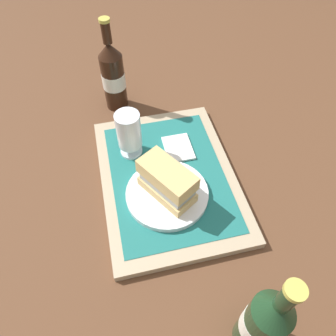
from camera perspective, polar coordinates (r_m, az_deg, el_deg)
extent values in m
plane|color=brown|center=(0.79, 0.00, -2.24)|extent=(3.00, 3.00, 0.00)
cube|color=tan|center=(0.78, 0.00, -1.81)|extent=(0.44, 0.32, 0.02)
cube|color=#1E6B66|center=(0.77, 0.00, -1.34)|extent=(0.38, 0.27, 0.00)
cylinder|color=white|center=(0.73, -0.16, -4.64)|extent=(0.19, 0.19, 0.01)
cube|color=tan|center=(0.72, -0.16, -3.80)|extent=(0.14, 0.12, 0.02)
cube|color=#9EA3A8|center=(0.70, -0.17, -2.88)|extent=(0.13, 0.11, 0.02)
cube|color=silver|center=(0.69, -0.17, -2.31)|extent=(0.12, 0.10, 0.01)
sphere|color=#47932D|center=(0.71, -3.06, 0.53)|extent=(0.04, 0.04, 0.04)
cube|color=tan|center=(0.68, -0.17, -1.21)|extent=(0.14, 0.12, 0.04)
cylinder|color=silver|center=(0.83, -6.55, 3.07)|extent=(0.06, 0.06, 0.01)
cylinder|color=silver|center=(0.81, -6.65, 3.77)|extent=(0.01, 0.01, 0.02)
cylinder|color=silver|center=(0.77, -7.05, 6.72)|extent=(0.06, 0.06, 0.09)
cylinder|color=gold|center=(0.79, -6.91, 5.69)|extent=(0.06, 0.06, 0.05)
cylinder|color=white|center=(0.76, -7.14, 7.37)|extent=(0.05, 0.05, 0.01)
cube|color=white|center=(0.83, 1.83, 3.60)|extent=(0.09, 0.07, 0.01)
cylinder|color=black|center=(0.95, -9.61, 14.90)|extent=(0.06, 0.06, 0.17)
cylinder|color=silver|center=(0.94, -9.68, 15.30)|extent=(0.07, 0.07, 0.05)
cone|color=black|center=(0.89, -10.53, 20.11)|extent=(0.06, 0.06, 0.04)
cylinder|color=black|center=(0.87, -11.00, 22.71)|extent=(0.02, 0.02, 0.05)
cylinder|color=#BFB74C|center=(0.85, -11.35, 24.55)|extent=(0.03, 0.03, 0.01)
cylinder|color=#19381E|center=(0.59, 16.18, -25.47)|extent=(0.06, 0.06, 0.17)
cylinder|color=silver|center=(0.58, 16.38, -25.28)|extent=(0.07, 0.07, 0.05)
cone|color=#19381E|center=(0.49, 18.98, -22.69)|extent=(0.06, 0.06, 0.04)
cylinder|color=#19381E|center=(0.45, 20.59, -21.01)|extent=(0.02, 0.02, 0.05)
cylinder|color=#BFB74C|center=(0.42, 21.85, -19.67)|extent=(0.03, 0.03, 0.01)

